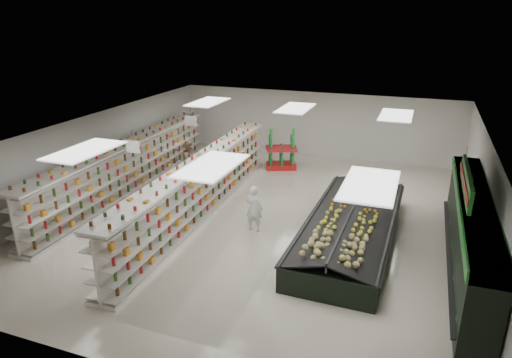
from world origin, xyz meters
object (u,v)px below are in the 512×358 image
at_px(shopper_background, 190,161).
at_px(produce_island, 351,225).
at_px(gondola_left, 129,169).
at_px(soda_endcap, 281,150).
at_px(gondola_center, 200,190).
at_px(shopper_main, 254,208).

bearing_deg(shopper_background, produce_island, -106.09).
relative_size(gondola_left, soda_endcap, 6.56).
bearing_deg(soda_endcap, gondola_left, -135.11).
height_order(gondola_left, gondola_center, gondola_center).
bearing_deg(produce_island, gondola_center, 179.10).
bearing_deg(gondola_left, gondola_center, -18.22).
distance_m(gondola_center, shopper_main, 2.31).
bearing_deg(shopper_main, gondola_center, -11.35).
xyz_separation_m(gondola_center, soda_endcap, (1.15, 6.01, -0.07)).
bearing_deg(soda_endcap, shopper_main, -80.54).
height_order(soda_endcap, shopper_main, soda_endcap).
height_order(gondola_center, shopper_main, gondola_center).
bearing_deg(gondola_center, shopper_main, -15.27).
xyz_separation_m(gondola_left, shopper_background, (1.71, 1.95, -0.04)).
relative_size(produce_island, shopper_background, 4.16).
relative_size(gondola_left, produce_island, 1.59).
relative_size(soda_endcap, shopper_main, 1.13).
distance_m(gondola_center, produce_island, 5.40).
bearing_deg(shopper_main, soda_endcap, -78.64).
distance_m(gondola_left, shopper_main, 6.23).
bearing_deg(shopper_background, gondola_center, -139.35).
height_order(gondola_center, shopper_background, gondola_center).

